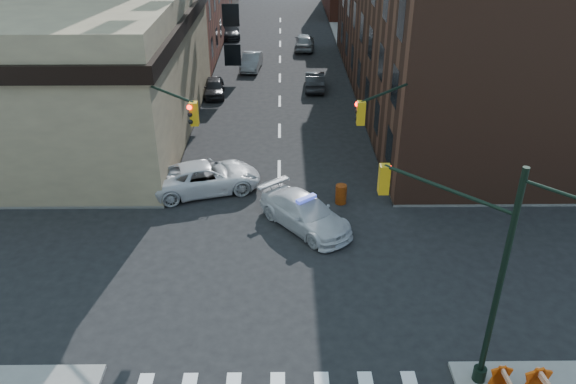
{
  "coord_description": "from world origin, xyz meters",
  "views": [
    {
      "loc": [
        0.21,
        -19.83,
        14.85
      ],
      "look_at": [
        0.45,
        3.22,
        2.2
      ],
      "focal_mm": 35.0,
      "sensor_mm": 36.0,
      "label": 1
    }
  ],
  "objects_px": {
    "parked_car_enear": "(315,80)",
    "pedestrian_a": "(150,186)",
    "police_car": "(305,213)",
    "parked_car_wnear": "(214,87)",
    "pickup": "(206,177)",
    "barricade_nw_a": "(101,189)",
    "pedestrian_b": "(91,182)",
    "barrel_road": "(341,194)",
    "barrel_bank": "(184,174)",
    "parked_car_wfar": "(251,61)"
  },
  "relations": [
    {
      "from": "pickup",
      "to": "pedestrian_b",
      "type": "bearing_deg",
      "value": 83.73
    },
    {
      "from": "police_car",
      "to": "pickup",
      "type": "relative_size",
      "value": 0.9
    },
    {
      "from": "barrel_bank",
      "to": "parked_car_wfar",
      "type": "bearing_deg",
      "value": 82.96
    },
    {
      "from": "pedestrian_a",
      "to": "police_car",
      "type": "bearing_deg",
      "value": -1.14
    },
    {
      "from": "parked_car_enear",
      "to": "barricade_nw_a",
      "type": "height_order",
      "value": "parked_car_enear"
    },
    {
      "from": "parked_car_wfar",
      "to": "barrel_road",
      "type": "relative_size",
      "value": 4.26
    },
    {
      "from": "parked_car_enear",
      "to": "barrel_road",
      "type": "height_order",
      "value": "parked_car_enear"
    },
    {
      "from": "pickup",
      "to": "barricade_nw_a",
      "type": "relative_size",
      "value": 5.5
    },
    {
      "from": "parked_car_enear",
      "to": "pedestrian_a",
      "type": "distance_m",
      "value": 21.31
    },
    {
      "from": "pedestrian_a",
      "to": "barrel_road",
      "type": "relative_size",
      "value": 1.78
    },
    {
      "from": "barrel_road",
      "to": "parked_car_enear",
      "type": "bearing_deg",
      "value": 91.19
    },
    {
      "from": "pickup",
      "to": "pedestrian_a",
      "type": "xyz_separation_m",
      "value": [
        -2.74,
        -1.46,
        0.26
      ]
    },
    {
      "from": "police_car",
      "to": "parked_car_enear",
      "type": "relative_size",
      "value": 1.23
    },
    {
      "from": "pickup",
      "to": "parked_car_enear",
      "type": "height_order",
      "value": "pickup"
    },
    {
      "from": "pedestrian_a",
      "to": "barrel_road",
      "type": "distance_m",
      "value": 10.03
    },
    {
      "from": "parked_car_wnear",
      "to": "parked_car_wfar",
      "type": "bearing_deg",
      "value": 64.81
    },
    {
      "from": "pedestrian_a",
      "to": "barricade_nw_a",
      "type": "height_order",
      "value": "pedestrian_a"
    },
    {
      "from": "parked_car_wnear",
      "to": "pedestrian_b",
      "type": "distance_m",
      "value": 17.7
    },
    {
      "from": "pickup",
      "to": "parked_car_wfar",
      "type": "xyz_separation_m",
      "value": [
        1.41,
        23.17,
        -0.09
      ]
    },
    {
      "from": "police_car",
      "to": "parked_car_wnear",
      "type": "bearing_deg",
      "value": 69.52
    },
    {
      "from": "parked_car_wfar",
      "to": "parked_car_wnear",
      "type": "bearing_deg",
      "value": -104.54
    },
    {
      "from": "parked_car_enear",
      "to": "barrel_bank",
      "type": "relative_size",
      "value": 4.12
    },
    {
      "from": "parked_car_wfar",
      "to": "barrel_road",
      "type": "height_order",
      "value": "parked_car_wfar"
    },
    {
      "from": "barrel_bank",
      "to": "police_car",
      "type": "bearing_deg",
      "value": -35.4
    },
    {
      "from": "pickup",
      "to": "barrel_road",
      "type": "distance_m",
      "value": 7.43
    },
    {
      "from": "parked_car_wfar",
      "to": "barrel_bank",
      "type": "relative_size",
      "value": 4.19
    },
    {
      "from": "pickup",
      "to": "barricade_nw_a",
      "type": "bearing_deg",
      "value": 81.98
    },
    {
      "from": "parked_car_wnear",
      "to": "parked_car_wfar",
      "type": "distance_m",
      "value": 7.67
    },
    {
      "from": "pedestrian_b",
      "to": "barrel_road",
      "type": "relative_size",
      "value": 1.86
    },
    {
      "from": "parked_car_wnear",
      "to": "parked_car_enear",
      "type": "xyz_separation_m",
      "value": [
        8.1,
        1.57,
        0.05
      ]
    },
    {
      "from": "parked_car_enear",
      "to": "barrel_road",
      "type": "xyz_separation_m",
      "value": [
        0.4,
        -19.01,
        -0.2
      ]
    },
    {
      "from": "parked_car_wfar",
      "to": "barrel_bank",
      "type": "distance_m",
      "value": 22.43
    },
    {
      "from": "pedestrian_b",
      "to": "barricade_nw_a",
      "type": "bearing_deg",
      "value": 45.34
    },
    {
      "from": "police_car",
      "to": "parked_car_wfar",
      "type": "relative_size",
      "value": 1.2
    },
    {
      "from": "parked_car_wnear",
      "to": "parked_car_enear",
      "type": "height_order",
      "value": "parked_car_enear"
    },
    {
      "from": "police_car",
      "to": "parked_car_enear",
      "type": "distance_m",
      "value": 21.4
    },
    {
      "from": "barrel_bank",
      "to": "pedestrian_a",
      "type": "bearing_deg",
      "value": -120.61
    },
    {
      "from": "pickup",
      "to": "barrel_road",
      "type": "bearing_deg",
      "value": -118.25
    },
    {
      "from": "parked_car_wnear",
      "to": "parked_car_wfar",
      "type": "relative_size",
      "value": 0.88
    },
    {
      "from": "parked_car_enear",
      "to": "parked_car_wfar",
      "type": "bearing_deg",
      "value": -43.83
    },
    {
      "from": "barrel_bank",
      "to": "barricade_nw_a",
      "type": "xyz_separation_m",
      "value": [
        -4.17,
        -1.77,
        0.02
      ]
    },
    {
      "from": "barricade_nw_a",
      "to": "pedestrian_a",
      "type": "bearing_deg",
      "value": -9.08
    },
    {
      "from": "barrel_road",
      "to": "barrel_bank",
      "type": "height_order",
      "value": "barrel_bank"
    },
    {
      "from": "pickup",
      "to": "parked_car_enear",
      "type": "relative_size",
      "value": 1.36
    },
    {
      "from": "police_car",
      "to": "pickup",
      "type": "bearing_deg",
      "value": 105.65
    },
    {
      "from": "police_car",
      "to": "parked_car_wnear",
      "type": "height_order",
      "value": "police_car"
    },
    {
      "from": "barrel_road",
      "to": "police_car",
      "type": "bearing_deg",
      "value": -130.44
    },
    {
      "from": "police_car",
      "to": "parked_car_wnear",
      "type": "relative_size",
      "value": 1.37
    },
    {
      "from": "barrel_road",
      "to": "parked_car_wfar",
      "type": "bearing_deg",
      "value": 103.38
    },
    {
      "from": "parked_car_wnear",
      "to": "barricade_nw_a",
      "type": "bearing_deg",
      "value": -109.35
    }
  ]
}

